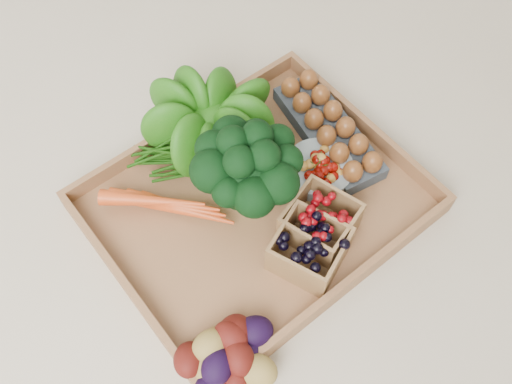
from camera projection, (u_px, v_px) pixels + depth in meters
ground at (256, 209)px, 1.05m from camera, size 4.00×4.00×0.00m
tray at (256, 207)px, 1.04m from camera, size 0.55×0.45×0.01m
carrots at (165, 204)px, 1.01m from camera, size 0.20×0.14×0.05m
lettuce at (210, 117)px, 1.04m from camera, size 0.16×0.16×0.16m
broccoli at (249, 183)px, 0.97m from camera, size 0.19×0.19×0.14m
cherry_bowl at (319, 171)px, 1.05m from camera, size 0.13×0.13×0.03m
egg_carton at (328, 132)px, 1.10m from camera, size 0.14×0.28×0.03m
potatoes at (224, 352)px, 0.86m from camera, size 0.15×0.15×0.09m
punnet_blackberry at (309, 249)px, 0.95m from camera, size 0.14×0.14×0.08m
punnet_raspberry at (320, 222)px, 0.98m from camera, size 0.14×0.14×0.07m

